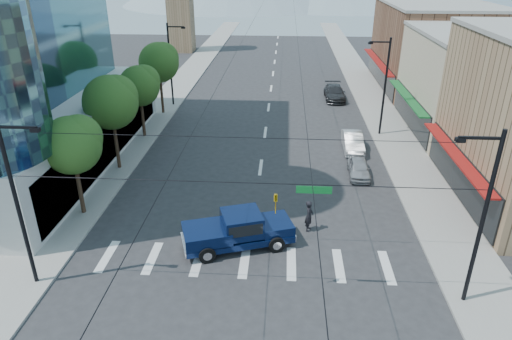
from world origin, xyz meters
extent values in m
plane|color=#28282B|center=(0.00, 0.00, 0.00)|extent=(160.00, 160.00, 0.00)
cube|color=gray|center=(-12.00, 40.00, 0.07)|extent=(4.00, 120.00, 0.15)
cube|color=gray|center=(12.00, 40.00, 0.07)|extent=(4.00, 120.00, 0.15)
cube|color=tan|center=(20.00, 24.00, 4.50)|extent=(12.00, 14.00, 9.00)
cube|color=brown|center=(20.00, 40.00, 5.00)|extent=(12.00, 18.00, 10.00)
cylinder|color=black|center=(-11.20, 6.00, 2.27)|extent=(0.28, 0.28, 4.55)
sphere|color=#274E1A|center=(-11.20, 6.00, 4.88)|extent=(3.64, 3.64, 3.64)
sphere|color=#274E1A|center=(-10.80, 6.30, 5.28)|extent=(2.86, 2.86, 2.86)
cylinder|color=black|center=(-11.20, 13.00, 2.55)|extent=(0.28, 0.28, 5.11)
sphere|color=#274E1A|center=(-11.20, 13.00, 5.47)|extent=(4.09, 4.09, 4.09)
sphere|color=#274E1A|center=(-10.80, 13.30, 5.88)|extent=(3.21, 3.21, 3.21)
cylinder|color=black|center=(-11.20, 20.00, 2.27)|extent=(0.28, 0.28, 4.55)
sphere|color=#274E1A|center=(-11.20, 20.00, 4.88)|extent=(3.64, 3.64, 3.64)
sphere|color=#274E1A|center=(-10.80, 20.30, 5.28)|extent=(2.86, 2.86, 2.86)
cylinder|color=black|center=(-11.20, 27.00, 2.55)|extent=(0.28, 0.28, 5.11)
sphere|color=#274E1A|center=(-11.20, 27.00, 5.47)|extent=(4.09, 4.09, 4.09)
sphere|color=#274E1A|center=(-10.80, 27.30, 5.88)|extent=(3.21, 3.21, 3.21)
cylinder|color=black|center=(-10.80, -1.00, 4.50)|extent=(0.20, 0.20, 9.00)
cylinder|color=black|center=(10.80, -1.00, 4.50)|extent=(0.20, 0.20, 9.00)
cylinder|color=black|center=(0.00, -1.00, 6.20)|extent=(21.60, 0.04, 0.04)
imported|color=gold|center=(1.50, -1.00, 5.15)|extent=(0.16, 0.20, 1.00)
cube|color=#0C6626|center=(3.20, -1.00, 5.95)|extent=(1.60, 0.06, 0.35)
cylinder|color=black|center=(-10.80, 30.00, 4.50)|extent=(0.20, 0.20, 9.00)
cube|color=black|center=(-9.90, 30.00, 8.60)|extent=(1.80, 0.12, 0.12)
cube|color=black|center=(-9.10, 30.00, 8.50)|extent=(0.40, 0.25, 0.18)
cylinder|color=black|center=(10.80, 22.00, 4.50)|extent=(0.20, 0.20, 9.00)
cube|color=black|center=(9.90, 22.00, 8.60)|extent=(1.80, 0.12, 0.12)
cube|color=black|center=(9.10, 22.00, 8.50)|extent=(0.40, 0.25, 0.18)
cube|color=#071437|center=(-0.70, 3.00, 0.63)|extent=(6.67, 4.15, 0.40)
cube|color=#071437|center=(1.41, 3.70, 1.08)|extent=(2.41, 2.63, 0.63)
cube|color=#071437|center=(-0.48, 3.07, 1.54)|extent=(2.72, 2.68, 1.25)
cube|color=black|center=(-0.48, 3.07, 1.65)|extent=(2.52, 2.65, 0.68)
cube|color=#071437|center=(-2.43, 2.42, 1.14)|extent=(3.21, 2.99, 0.74)
cube|color=silver|center=(2.27, 3.99, 0.63)|extent=(0.81, 2.10, 0.40)
cube|color=silver|center=(-3.67, 2.01, 0.63)|extent=(0.81, 2.10, 0.34)
cylinder|color=black|center=(1.53, 2.61, 0.48)|extent=(1.02, 0.63, 0.96)
cylinder|color=black|center=(0.85, 4.66, 0.48)|extent=(1.02, 0.63, 0.96)
cylinder|color=black|center=(-2.25, 1.34, 0.48)|extent=(1.02, 0.63, 0.96)
cylinder|color=black|center=(-2.93, 3.40, 0.48)|extent=(1.02, 0.63, 0.96)
imported|color=black|center=(3.47, 5.00, 1.01)|extent=(0.62, 0.82, 2.02)
imported|color=#A1A1A5|center=(7.60, 12.96, 0.66)|extent=(1.70, 3.93, 1.32)
imported|color=silver|center=(7.77, 18.13, 0.76)|extent=(1.63, 4.62, 1.52)
imported|color=#2B2B2D|center=(7.60, 33.59, 0.80)|extent=(2.32, 5.56, 1.60)
camera|label=1|loc=(1.79, -19.13, 15.43)|focal=32.00mm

